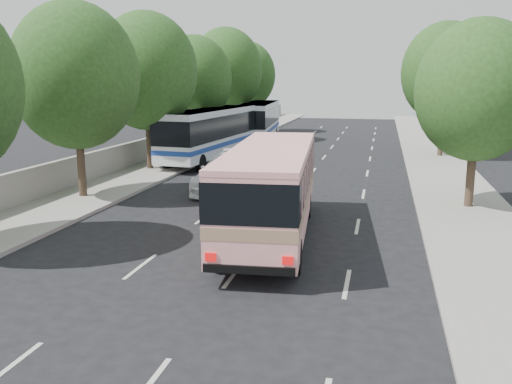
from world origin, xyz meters
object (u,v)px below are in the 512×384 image
(white_pickup, at_px, (229,173))
(tour_coach_front, at_px, (210,130))
(tour_coach_rear, at_px, (259,118))
(pink_bus, at_px, (271,182))
(pink_taxi, at_px, (245,190))

(white_pickup, distance_m, tour_coach_front, 9.90)
(tour_coach_front, bearing_deg, tour_coach_rear, 91.47)
(pink_bus, bearing_deg, pink_taxi, 111.31)
(pink_taxi, relative_size, white_pickup, 0.81)
(white_pickup, distance_m, tour_coach_rear, 20.92)
(pink_taxi, distance_m, tour_coach_front, 14.07)
(tour_coach_front, distance_m, tour_coach_rear, 11.64)
(tour_coach_rear, bearing_deg, pink_taxi, -83.92)
(pink_taxi, bearing_deg, white_pickup, 113.90)
(pink_taxi, xyz_separation_m, white_pickup, (-1.80, 3.79, 0.04))
(tour_coach_front, bearing_deg, white_pickup, -61.74)
(tour_coach_front, xyz_separation_m, tour_coach_rear, (0.72, 11.62, -0.04))
(pink_bus, height_order, tour_coach_front, tour_coach_front)
(white_pickup, height_order, tour_coach_rear, tour_coach_rear)
(pink_bus, distance_m, white_pickup, 8.59)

